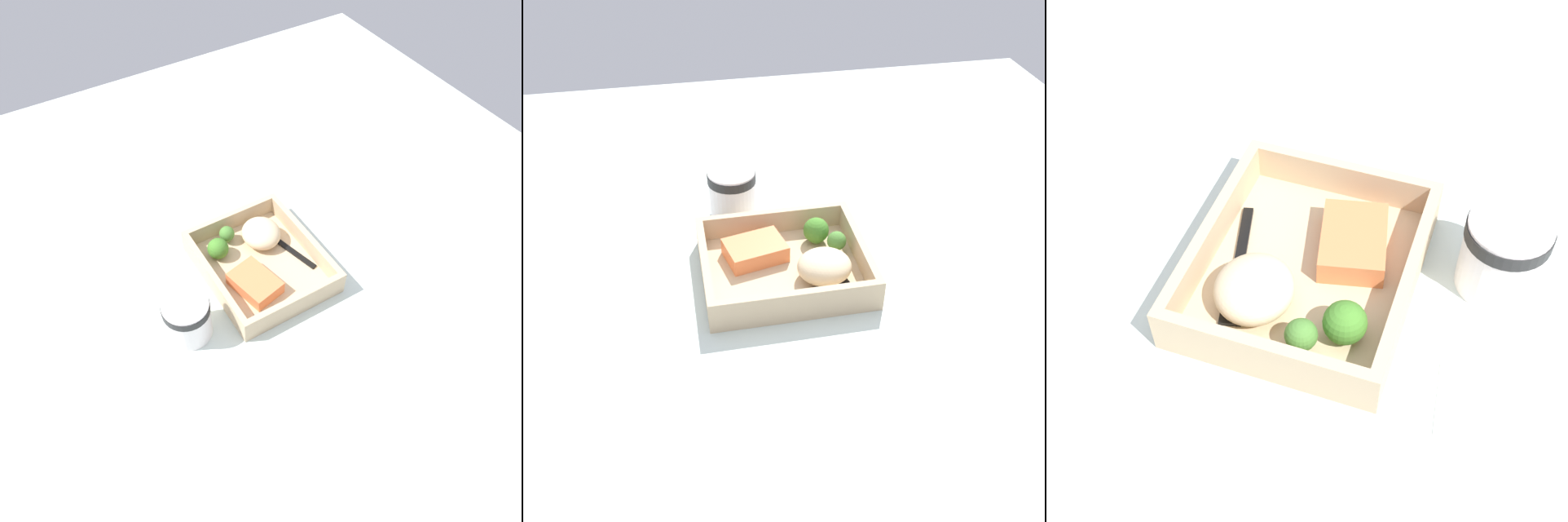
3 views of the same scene
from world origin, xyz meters
TOP-DOWN VIEW (x-y plane):
  - ground_plane at (0.00, 0.00)cm, footprint 160.00×160.00cm
  - takeout_tray at (0.00, 0.00)cm, footprint 25.74×21.93cm
  - tray_rim at (0.00, 0.00)cm, footprint 25.74×21.93cm
  - salmon_fillet at (-4.00, 3.68)cm, footprint 10.53×8.58cm
  - mashed_potatoes at (5.63, -3.46)cm, footprint 8.40×7.83cm
  - broccoli_floret_1 at (6.56, 5.96)cm, footprint 4.26×4.26cm
  - broccoli_floret_2 at (9.16, 2.55)cm, footprint 3.15×3.15cm
  - fork at (2.42, -6.56)cm, footprint 15.70×5.64cm
  - paper_cup at (-5.70, 18.45)cm, footprint 8.48×8.48cm
  - receipt_slip at (8.66, 22.47)cm, footprint 9.55×14.42cm

SIDE VIEW (x-z plane):
  - ground_plane at x=0.00cm, z-range -2.00..0.00cm
  - receipt_slip at x=8.66cm, z-range 0.00..0.24cm
  - takeout_tray at x=0.00cm, z-range 0.00..1.20cm
  - fork at x=2.42cm, z-range 1.20..1.64cm
  - salmon_fillet at x=-4.00cm, z-range 1.20..4.03cm
  - tray_rim at x=0.00cm, z-range 1.20..5.24cm
  - broccoli_floret_2 at x=9.16cm, z-range 1.45..5.27cm
  - broccoli_floret_1 at x=6.56cm, z-range 1.22..5.64cm
  - mashed_potatoes at x=5.63cm, z-range 1.20..5.82cm
  - paper_cup at x=-5.70cm, z-range 0.51..9.32cm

